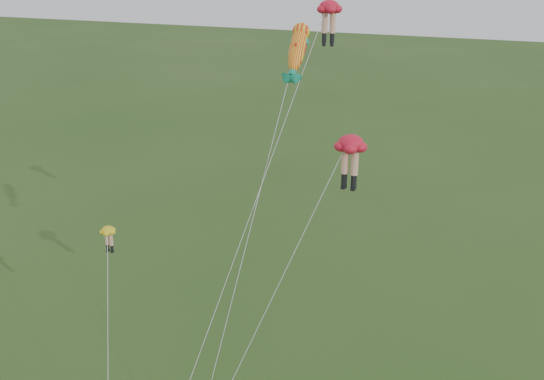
% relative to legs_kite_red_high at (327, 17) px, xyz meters
% --- Properties ---
extents(legs_kite_red_high, '(5.13, 14.29, 20.53)m').
position_rel_legs_kite_red_high_xyz_m(legs_kite_red_high, '(0.00, 0.00, 0.00)').
color(legs_kite_red_high, red).
rests_on(legs_kite_red_high, ground).
extents(legs_kite_red_mid, '(6.83, 5.99, 15.90)m').
position_rel_legs_kite_red_high_xyz_m(legs_kite_red_mid, '(3.56, -9.32, -4.53)').
color(legs_kite_red_mid, red).
rests_on(legs_kite_red_mid, ground).
extents(legs_kite_yellow, '(4.52, 8.02, 9.01)m').
position_rel_legs_kite_red_high_xyz_m(legs_kite_yellow, '(-9.64, -8.64, -11.43)').
color(legs_kite_yellow, yellow).
rests_on(legs_kite_yellow, ground).
extents(fish_kite, '(3.51, 8.47, 20.13)m').
position_rel_legs_kite_red_high_xyz_m(fish_kite, '(0.03, -5.49, -0.98)').
color(fish_kite, yellow).
rests_on(fish_kite, ground).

